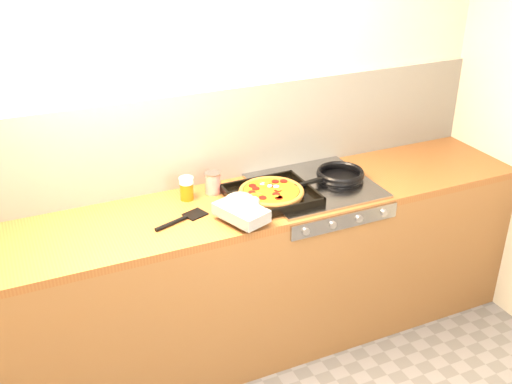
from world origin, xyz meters
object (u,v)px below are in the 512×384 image
pizza_on_tray (262,197)px  juice_glass (187,188)px  frying_pan (339,175)px  tomato_can (213,183)px

pizza_on_tray → juice_glass: (-0.32, 0.22, 0.02)m
pizza_on_tray → juice_glass: juice_glass is taller
pizza_on_tray → frying_pan: (0.49, 0.08, -0.01)m
juice_glass → frying_pan: bearing=-9.9°
juice_glass → tomato_can: bearing=4.2°
frying_pan → tomato_can: bearing=167.1°
tomato_can → juice_glass: 0.15m
pizza_on_tray → tomato_can: size_ratio=4.80×
frying_pan → pizza_on_tray: bearing=-171.0°
pizza_on_tray → tomato_can: tomato_can is taller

